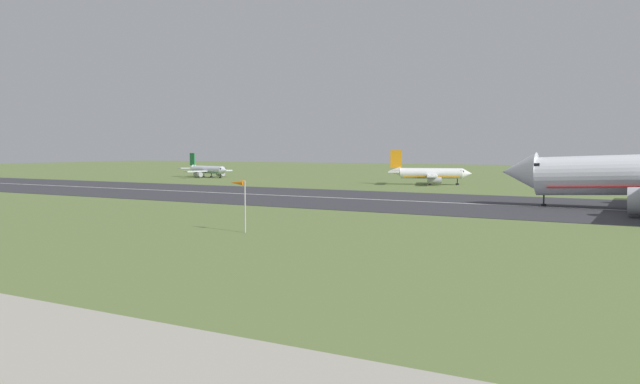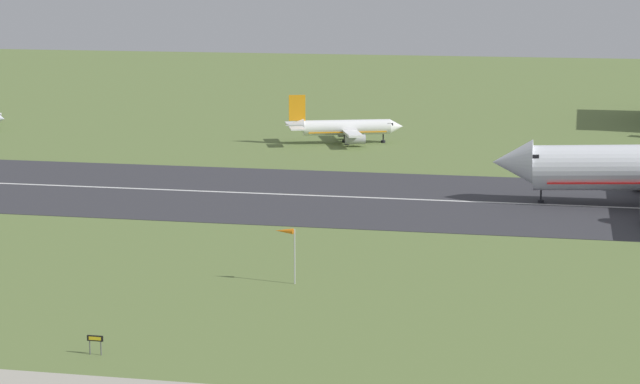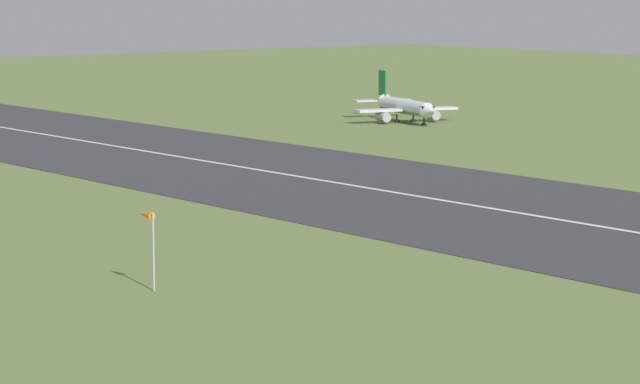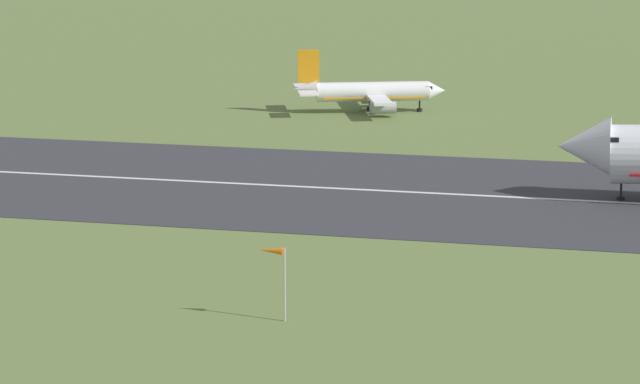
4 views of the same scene
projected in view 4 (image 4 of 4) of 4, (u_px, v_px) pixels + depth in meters
name	position (u px, v px, depth m)	size (l,w,h in m)	color
ground_plane	(184.00, 361.00, 107.57)	(653.65, 653.65, 0.00)	olive
runway_strip	(357.00, 190.00, 164.09)	(413.65, 42.00, 0.06)	#333338
runway_centreline	(357.00, 189.00, 164.09)	(372.28, 0.70, 0.01)	silver
airplane_parked_far_east	(370.00, 92.00, 214.61)	(22.43, 17.91, 9.06)	white
windsock_pole	(273.00, 255.00, 116.19)	(2.14, 0.62, 5.87)	#B7B7BC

